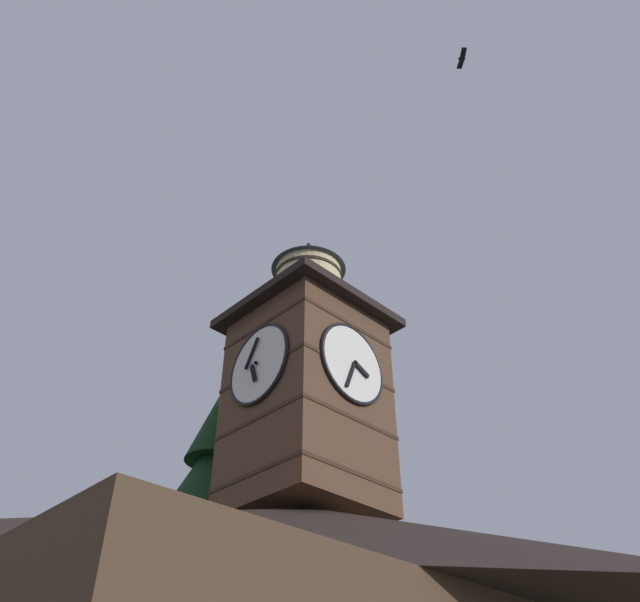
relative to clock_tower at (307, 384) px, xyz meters
name	(u,v)px	position (x,y,z in m)	size (l,w,h in m)	color
clock_tower	(307,384)	(0.00, 0.00, 0.00)	(3.98, 3.98, 8.74)	brown
flying_bird_high	(462,59)	(-1.01, 5.89, 9.74)	(0.61, 0.67, 0.13)	black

